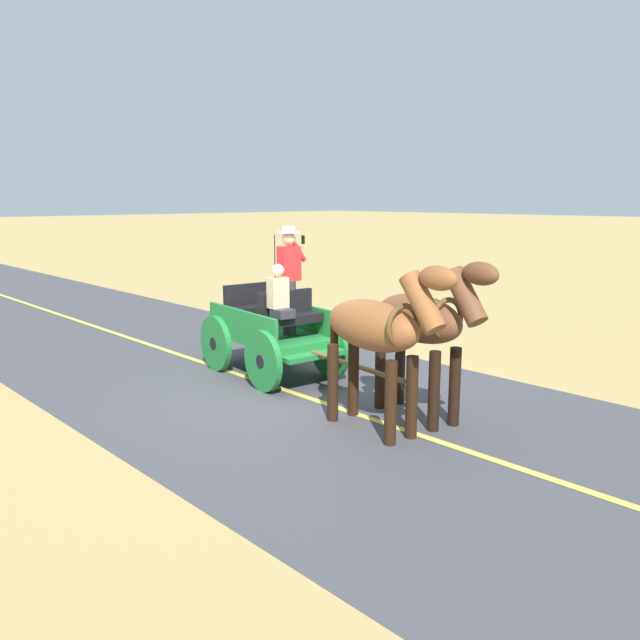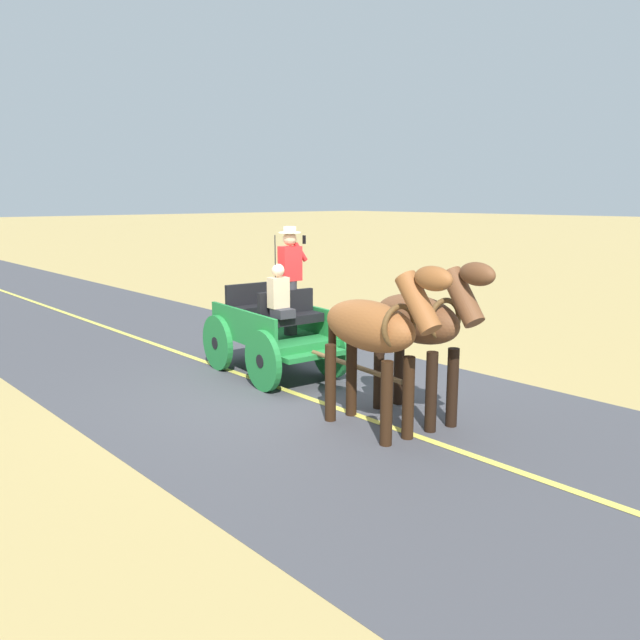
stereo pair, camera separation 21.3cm
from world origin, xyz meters
name	(u,v)px [view 2 (the right image)]	position (x,y,z in m)	size (l,w,h in m)	color
ground_plane	(288,391)	(0.00, 0.00, 0.00)	(200.00, 200.00, 0.00)	tan
road_surface	(288,391)	(0.00, 0.00, 0.00)	(6.18, 160.00, 0.01)	#424247
road_centre_stripe	(288,391)	(0.00, 0.00, 0.01)	(0.12, 160.00, 0.00)	#DBCC4C
horse_drawn_carriage	(275,327)	(-0.46, -0.88, 0.82)	(1.67, 4.52, 2.50)	#1E7233
horse_near_side	(421,323)	(-0.52, 2.17, 1.32)	(0.82, 2.15, 2.21)	brown
horse_off_side	(375,331)	(0.28, 2.08, 1.32)	(0.69, 2.14, 2.21)	brown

